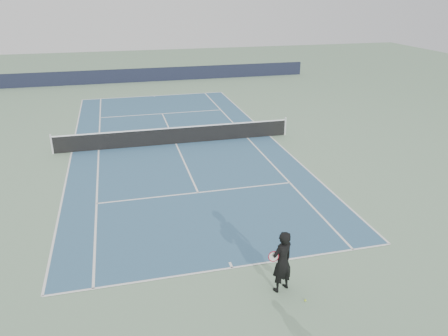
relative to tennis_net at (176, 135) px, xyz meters
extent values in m
plane|color=gray|center=(0.00, 0.00, -0.50)|extent=(80.00, 80.00, 0.00)
cube|color=#345B7B|center=(0.00, 0.00, -0.50)|extent=(10.97, 23.77, 0.01)
cylinder|color=silver|center=(-6.40, 0.00, 0.03)|extent=(0.10, 0.10, 1.07)
cylinder|color=silver|center=(6.40, 0.00, 0.03)|extent=(0.10, 0.10, 1.07)
cube|color=black|center=(0.00, 0.00, -0.04)|extent=(12.80, 0.03, 0.90)
cube|color=white|center=(0.00, 0.00, 0.43)|extent=(12.80, 0.04, 0.06)
cube|color=black|center=(0.00, 17.88, 0.10)|extent=(30.00, 0.25, 1.20)
imported|color=black|center=(1.07, -13.19, 0.43)|extent=(0.85, 0.73, 1.88)
torus|color=maroon|center=(0.79, -13.24, 0.68)|extent=(0.34, 0.18, 0.36)
cylinder|color=white|center=(0.79, -13.24, 0.68)|extent=(0.29, 0.14, 0.32)
cylinder|color=white|center=(0.91, -13.21, 0.42)|extent=(0.08, 0.13, 0.27)
sphere|color=#B2D62B|center=(1.55, -13.85, -0.47)|extent=(0.06, 0.06, 0.06)
camera|label=1|loc=(-2.98, -22.67, 7.46)|focal=35.00mm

